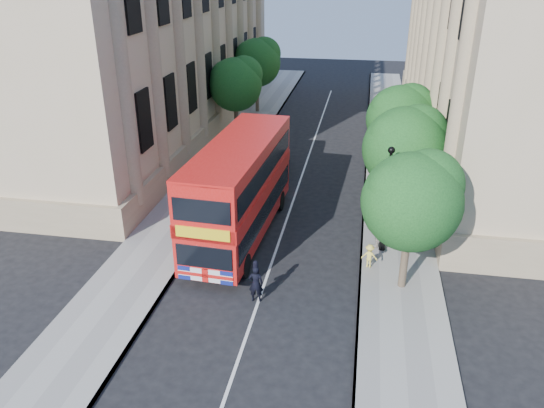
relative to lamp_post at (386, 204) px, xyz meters
The scene contains 17 objects.
ground 8.20m from the lamp_post, 129.81° to the right, with size 120.00×120.00×0.00m, color black.
pavement_right 4.75m from the lamp_post, 79.38° to the left, with size 3.50×80.00×0.12m, color gray.
pavement_left 11.73m from the lamp_post, 159.59° to the left, with size 3.50×80.00×0.12m, color gray.
building_right 21.06m from the lamp_post, 63.95° to the left, with size 12.00×38.00×18.00m, color tan.
building_left 26.82m from the lamp_post, 136.25° to the left, with size 12.00×38.00×18.00m, color tan.
tree_right_near 3.54m from the lamp_post, 74.15° to the right, with size 4.00×4.00×6.08m.
tree_right_mid 3.70m from the lamp_post, 74.48° to the left, with size 4.20×4.20×6.37m.
tree_right_far 9.25m from the lamp_post, 84.67° to the left, with size 4.00×4.00×6.15m.
tree_left_far 19.52m from the lamp_post, 124.35° to the left, with size 4.00×4.00×6.30m.
tree_left_back 26.51m from the lamp_post, 114.51° to the left, with size 4.20×4.20×6.65m.
lamp_post is the anchor object (origin of this frame).
double_decker_bus 7.02m from the lamp_post, behind, with size 3.35×10.56×4.81m.
box_van 11.60m from the lamp_post, 129.15° to the left, with size 2.27×5.45×3.10m.
police_constable 7.34m from the lamp_post, 135.58° to the right, with size 0.60×0.39×1.64m, color black.
woman_pedestrian 1.59m from the lamp_post, 124.41° to the left, with size 0.83×0.65×1.71m, color beige.
child_a 2.80m from the lamp_post, 35.71° to the left, with size 0.71×0.30×1.21m, color orange.
child_b 2.57m from the lamp_post, 109.53° to the right, with size 0.72×0.41×1.11m, color #F3DA52.
Camera 1 is at (3.73, -16.68, 12.71)m, focal length 35.00 mm.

